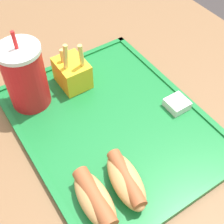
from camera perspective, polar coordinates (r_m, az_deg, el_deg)
The scene contains 7 objects.
dining_table at distance 0.97m, azimuth 0.01°, elevation -14.65°, with size 1.35×0.87×0.78m.
food_tray at distance 0.62m, azimuth -0.00°, elevation -2.07°, with size 0.42×0.34×0.01m.
soda_cup at distance 0.62m, azimuth -15.59°, elevation 6.28°, with size 0.08×0.08×0.17m.
hot_dog_far at distance 0.50m, azimuth -3.18°, elevation -15.59°, with size 0.11×0.05×0.04m.
hot_dog_near at distance 0.52m, azimuth 2.57°, elevation -12.32°, with size 0.12×0.07×0.04m.
fries_carton at distance 0.67m, azimuth -7.32°, elevation 7.24°, with size 0.07×0.06×0.11m.
sauce_cup_mayo at distance 0.64m, azimuth 11.81°, elevation 1.50°, with size 0.04×0.04×0.02m.
Camera 1 is at (-0.35, 0.23, 1.27)m, focal length 50.00 mm.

